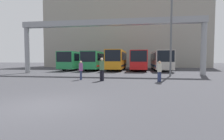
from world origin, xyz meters
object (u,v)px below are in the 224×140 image
pedestrian_far_center (159,71)px  lamp_post (171,29)px  pedestrian_near_left (102,69)px  bus_slot_2 (117,59)px  bus_slot_0 (77,60)px  bus_slot_4 (160,60)px  bus_slot_3 (139,59)px  pedestrian_near_right (81,70)px  bus_slot_1 (97,60)px

pedestrian_far_center → lamp_post: (1.72, 5.17, 4.04)m
pedestrian_near_left → lamp_post: size_ratio=0.21×
pedestrian_far_center → pedestrian_near_left: (-4.55, -0.09, 0.13)m
bus_slot_2 → pedestrian_far_center: (5.18, -15.19, -0.99)m
lamp_post → bus_slot_2: bearing=124.5°
bus_slot_0 → bus_slot_4: bearing=0.2°
bus_slot_3 → bus_slot_4: bus_slot_3 is taller
bus_slot_4 → lamp_post: 11.02m
pedestrian_near_right → pedestrian_near_left: bearing=56.3°
bus_slot_1 → pedestrian_near_left: bus_slot_1 is taller
bus_slot_0 → bus_slot_1: bearing=2.9°
bus_slot_3 → bus_slot_0: bearing=-180.0°
bus_slot_1 → pedestrian_far_center: bus_slot_1 is taller
bus_slot_4 → pedestrian_far_center: bus_slot_4 is taller
pedestrian_far_center → pedestrian_near_right: (-6.50, 0.44, 0.00)m
bus_slot_1 → bus_slot_3: size_ratio=1.03×
bus_slot_0 → bus_slot_3: 10.71m
lamp_post → pedestrian_near_right: bearing=-150.1°
bus_slot_0 → pedestrian_near_right: bus_slot_0 is taller
bus_slot_3 → lamp_post: bearing=-72.4°
bus_slot_3 → pedestrian_far_center: bus_slot_3 is taller
bus_slot_1 → bus_slot_2: bearing=-10.4°
bus_slot_0 → pedestrian_far_center: size_ratio=6.95×
pedestrian_near_left → bus_slot_3: bearing=104.4°
pedestrian_near_left → bus_slot_4: bearing=92.6°
bus_slot_2 → pedestrian_near_right: 14.84m
pedestrian_near_right → pedestrian_near_left: 2.03m
bus_slot_4 → bus_slot_3: bearing=-179.1°
pedestrian_near_right → bus_slot_0: bearing=-177.5°
lamp_post → pedestrian_near_left: bearing=-140.0°
pedestrian_far_center → bus_slot_0: bearing=-90.4°
bus_slot_2 → pedestrian_near_left: bus_slot_2 is taller
bus_slot_4 → pedestrian_near_left: size_ratio=6.08×
bus_slot_4 → pedestrian_near_left: bearing=-112.4°
bus_slot_4 → pedestrian_near_left: bus_slot_4 is taller
lamp_post → bus_slot_4: bearing=88.7°
bus_slot_0 → pedestrian_near_right: 16.33m
bus_slot_0 → bus_slot_3: bearing=0.0°
pedestrian_far_center → lamp_post: lamp_post is taller
bus_slot_3 → lamp_post: lamp_post is taller
bus_slot_2 → bus_slot_3: (3.57, 0.48, -0.07)m
pedestrian_near_left → lamp_post: 9.07m
pedestrian_far_center → pedestrian_near_right: size_ratio=1.00×
bus_slot_3 → pedestrian_near_left: (-2.94, -15.76, -0.79)m
bus_slot_1 → lamp_post: lamp_post is taller
bus_slot_2 → bus_slot_4: size_ratio=0.91×
bus_slot_2 → lamp_post: lamp_post is taller
pedestrian_far_center → pedestrian_near_left: bearing=-37.4°
bus_slot_0 → lamp_post: 17.82m
bus_slot_2 → pedestrian_near_left: size_ratio=5.51×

